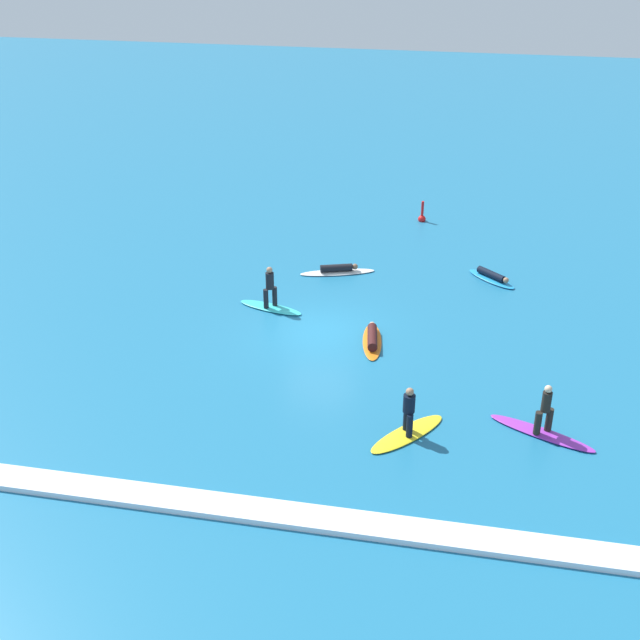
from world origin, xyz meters
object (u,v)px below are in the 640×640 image
object	(u,v)px
surfer_on_orange_board	(372,338)
surfer_on_teal_board	(270,299)
marker_buoy	(422,217)
surfer_on_blue_board	(492,277)
surfer_on_purple_board	(543,424)
surfer_on_yellow_board	(408,424)
surfer_on_white_board	(338,270)

from	to	relation	value
surfer_on_orange_board	surfer_on_teal_board	size ratio (longest dim) A/B	1.01
surfer_on_orange_board	marker_buoy	xyz separation A→B (m)	(0.75, 12.57, 0.03)
surfer_on_teal_board	surfer_on_blue_board	bearing A→B (deg)	42.25
surfer_on_purple_board	surfer_on_blue_board	bearing A→B (deg)	-57.89
surfer_on_blue_board	surfer_on_teal_board	bearing A→B (deg)	-111.48
surfer_on_orange_board	surfer_on_yellow_board	world-z (taller)	surfer_on_yellow_board
surfer_on_white_board	surfer_on_blue_board	world-z (taller)	surfer_on_white_board
surfer_on_teal_board	marker_buoy	xyz separation A→B (m)	(5.00, 10.66, -0.24)
surfer_on_orange_board	surfer_on_white_board	xyz separation A→B (m)	(-2.25, 5.69, -0.02)
surfer_on_white_board	surfer_on_blue_board	xyz separation A→B (m)	(6.45, 0.52, 0.00)
surfer_on_purple_board	surfer_on_blue_board	distance (m)	10.94
surfer_on_purple_board	marker_buoy	size ratio (longest dim) A/B	2.94
surfer_on_orange_board	surfer_on_white_board	world-z (taller)	surfer_on_orange_board
surfer_on_yellow_board	surfer_on_teal_board	bearing A→B (deg)	-101.58
surfer_on_white_board	surfer_on_teal_board	xyz separation A→B (m)	(-2.00, -3.78, 0.30)
marker_buoy	surfer_on_teal_board	bearing A→B (deg)	-115.13
surfer_on_orange_board	surfer_on_teal_board	xyz separation A→B (m)	(-4.25, 1.91, 0.27)
marker_buoy	surfer_on_orange_board	bearing A→B (deg)	-93.43
surfer_on_teal_board	surfer_on_yellow_board	distance (m)	9.49
surfer_on_orange_board	surfer_on_purple_board	world-z (taller)	surfer_on_purple_board
surfer_on_teal_board	surfer_on_yellow_board	xyz separation A→B (m)	(6.05, -7.32, -0.02)
surfer_on_white_board	marker_buoy	xyz separation A→B (m)	(3.00, 6.89, 0.05)
surfer_on_purple_board	surfer_on_yellow_board	distance (m)	4.04
surfer_on_yellow_board	marker_buoy	xyz separation A→B (m)	(-1.04, 17.98, -0.22)
surfer_on_orange_board	surfer_on_yellow_board	size ratio (longest dim) A/B	1.01
surfer_on_teal_board	surfer_on_orange_board	bearing A→B (deg)	-8.92
surfer_on_white_board	surfer_on_purple_board	size ratio (longest dim) A/B	1.00
surfer_on_orange_board	marker_buoy	distance (m)	12.60
surfer_on_purple_board	surfer_on_yellow_board	xyz separation A→B (m)	(-3.95, -0.80, 0.04)
surfer_on_white_board	surfer_on_blue_board	size ratio (longest dim) A/B	1.44
surfer_on_white_board	surfer_on_blue_board	bearing A→B (deg)	-13.65
surfer_on_blue_board	surfer_on_yellow_board	bearing A→B (deg)	-60.14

